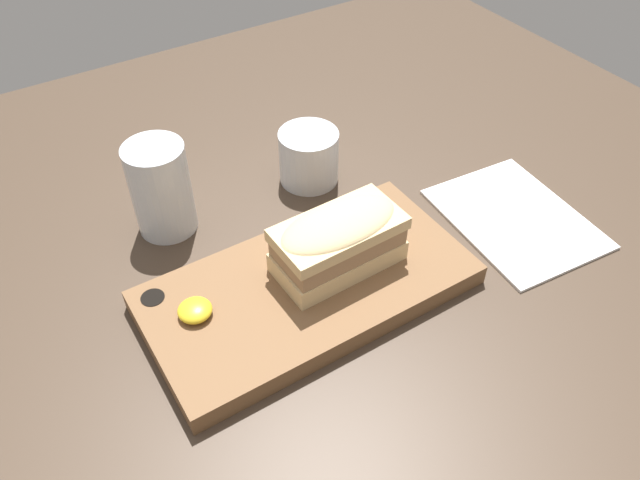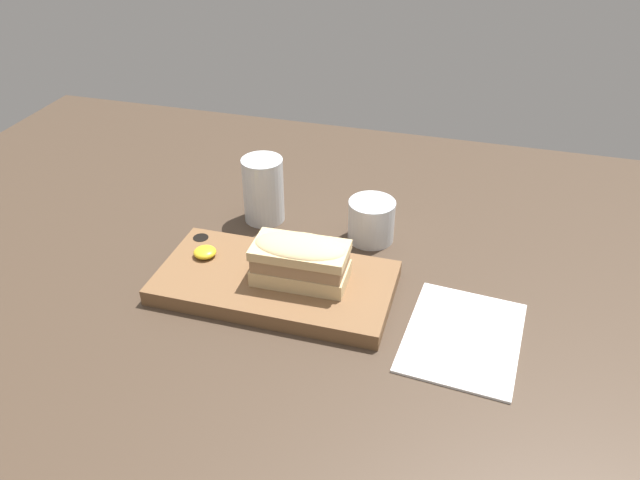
{
  "view_description": "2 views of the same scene",
  "coord_description": "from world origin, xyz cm",
  "px_view_note": "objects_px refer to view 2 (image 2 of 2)",
  "views": [
    {
      "loc": [
        -17.8,
        -39.07,
        54.7
      ],
      "look_at": [
        7.7,
        1.39,
        8.98
      ],
      "focal_mm": 35.0,
      "sensor_mm": 36.0,
      "label": 1
    },
    {
      "loc": [
        33.16,
        -70.24,
        61.45
      ],
      "look_at": [
        11.79,
        4.5,
        9.79
      ],
      "focal_mm": 35.0,
      "sensor_mm": 36.0,
      "label": 2
    }
  ],
  "objects_px": {
    "serving_board": "(275,282)",
    "wine_glass": "(371,222)",
    "napkin": "(463,337)",
    "sandwich": "(300,259)",
    "water_glass": "(264,194)"
  },
  "relations": [
    {
      "from": "napkin",
      "to": "sandwich",
      "type": "bearing_deg",
      "value": 172.04
    },
    {
      "from": "serving_board",
      "to": "wine_glass",
      "type": "xyz_separation_m",
      "value": [
        0.11,
        0.18,
        0.02
      ]
    },
    {
      "from": "serving_board",
      "to": "wine_glass",
      "type": "bearing_deg",
      "value": 58.08
    },
    {
      "from": "sandwich",
      "to": "wine_glass",
      "type": "bearing_deg",
      "value": 68.33
    },
    {
      "from": "wine_glass",
      "to": "napkin",
      "type": "distance_m",
      "value": 0.28
    },
    {
      "from": "sandwich",
      "to": "wine_glass",
      "type": "relative_size",
      "value": 1.79
    },
    {
      "from": "sandwich",
      "to": "napkin",
      "type": "distance_m",
      "value": 0.26
    },
    {
      "from": "water_glass",
      "to": "napkin",
      "type": "relative_size",
      "value": 0.56
    },
    {
      "from": "serving_board",
      "to": "water_glass",
      "type": "xyz_separation_m",
      "value": [
        -0.09,
        0.19,
        0.04
      ]
    },
    {
      "from": "serving_board",
      "to": "wine_glass",
      "type": "height_order",
      "value": "wine_glass"
    },
    {
      "from": "napkin",
      "to": "wine_glass",
      "type": "bearing_deg",
      "value": 129.88
    },
    {
      "from": "serving_board",
      "to": "napkin",
      "type": "height_order",
      "value": "serving_board"
    },
    {
      "from": "serving_board",
      "to": "wine_glass",
      "type": "relative_size",
      "value": 4.51
    },
    {
      "from": "sandwich",
      "to": "napkin",
      "type": "bearing_deg",
      "value": -7.96
    },
    {
      "from": "wine_glass",
      "to": "napkin",
      "type": "xyz_separation_m",
      "value": [
        0.18,
        -0.21,
        -0.03
      ]
    }
  ]
}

